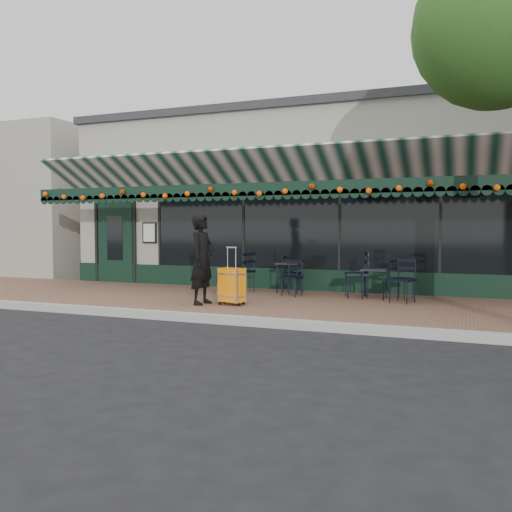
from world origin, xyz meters
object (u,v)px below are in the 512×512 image
at_px(cafe_table_a, 375,272).
at_px(chair_a_left, 357,274).
at_px(chair_a_front, 403,280).
at_px(chair_b_front, 292,278).
at_px(cafe_table_b, 290,266).
at_px(chair_a_right, 402,279).
at_px(suitcase, 232,286).
at_px(woman, 202,259).
at_px(chair_b_left, 242,272).
at_px(chair_b_right, 292,274).

bearing_deg(cafe_table_a, chair_a_left, 170.41).
bearing_deg(chair_a_front, chair_b_front, -166.20).
bearing_deg(chair_a_left, cafe_table_a, 62.26).
xyz_separation_m(cafe_table_b, chair_a_right, (2.51, -0.20, -0.20)).
height_order(suitcase, cafe_table_b, suitcase).
relative_size(cafe_table_a, chair_a_left, 0.64).
bearing_deg(suitcase, woman, -150.60).
bearing_deg(chair_a_right, chair_a_front, -147.61).
distance_m(chair_a_left, chair_b_front, 1.38).
relative_size(cafe_table_a, cafe_table_b, 0.92).
bearing_deg(cafe_table_a, chair_a_front, -32.60).
relative_size(woman, chair_b_front, 2.20).
relative_size(woman, cafe_table_b, 2.56).
height_order(suitcase, chair_b_front, suitcase).
relative_size(suitcase, chair_a_left, 1.13).
height_order(chair_a_right, chair_a_front, chair_a_front).
distance_m(cafe_table_a, chair_b_front, 1.76).
xyz_separation_m(chair_a_front, chair_b_left, (-3.66, 0.53, 0.02)).
bearing_deg(chair_a_front, chair_a_right, 116.46).
xyz_separation_m(chair_a_left, chair_b_right, (-1.59, 0.47, -0.07)).
height_order(cafe_table_a, chair_a_right, chair_a_right).
relative_size(cafe_table_b, chair_b_front, 0.86).
xyz_separation_m(suitcase, cafe_table_b, (0.42, 2.32, 0.25)).
height_order(chair_a_front, chair_b_left, chair_b_left).
relative_size(chair_a_right, chair_b_front, 1.04).
bearing_deg(chair_a_front, suitcase, -134.69).
relative_size(woman, chair_a_left, 1.78).
distance_m(cafe_table_b, chair_b_right, 0.23).
height_order(woman, chair_b_front, woman).
distance_m(woman, chair_b_right, 2.80).
relative_size(woman, suitcase, 1.58).
bearing_deg(chair_b_left, chair_a_front, 103.16).
distance_m(chair_a_right, chair_a_front, 0.60).
bearing_deg(chair_b_right, woman, 156.87).
bearing_deg(woman, chair_a_right, -54.05).
bearing_deg(chair_b_front, suitcase, -102.86).
bearing_deg(chair_a_right, woman, 147.19).
bearing_deg(cafe_table_b, suitcase, -100.34).
xyz_separation_m(chair_a_right, chair_b_front, (-2.27, -0.40, -0.01)).
bearing_deg(chair_b_front, chair_a_right, 18.32).
distance_m(suitcase, chair_a_front, 3.38).
bearing_deg(chair_a_left, chair_b_left, -109.74).
relative_size(chair_a_left, chair_a_right, 1.19).
height_order(chair_a_front, chair_b_front, chair_a_front).
height_order(woman, cafe_table_b, woman).
xyz_separation_m(woman, chair_b_left, (-0.09, 2.18, -0.41)).
bearing_deg(cafe_table_b, cafe_table_a, -11.67).
distance_m(chair_a_left, chair_b_left, 2.66).
bearing_deg(suitcase, chair_b_front, 85.12).
bearing_deg(chair_b_right, chair_a_front, -111.84).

